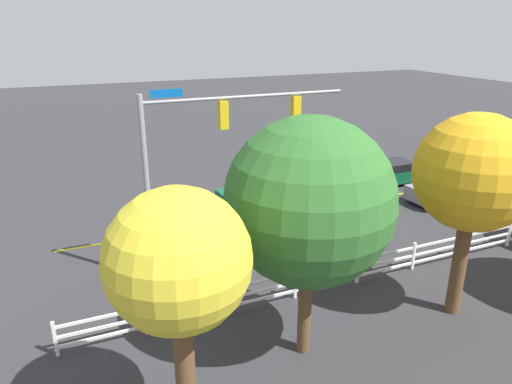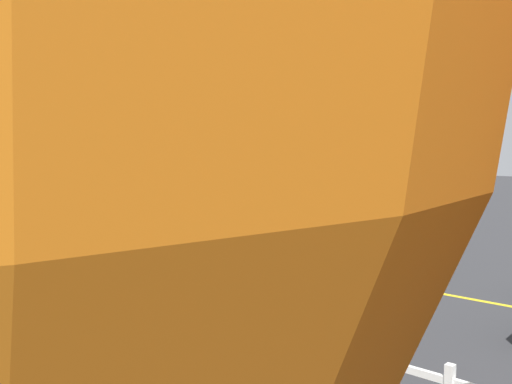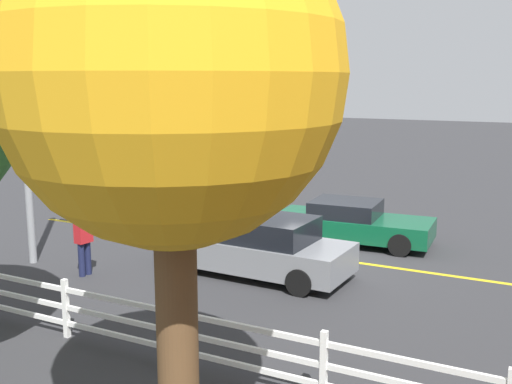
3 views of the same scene
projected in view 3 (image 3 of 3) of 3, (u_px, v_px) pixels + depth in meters
The scene contains 8 objects.
ground_plane at pixel (314, 257), 16.82m from camera, with size 120.00×120.00×0.00m, color #2D2D30.
lane_center_stripe at pixel (465, 278), 15.02m from camera, with size 28.00×0.16×0.01m, color gold.
signal_assembly at pixel (87, 73), 14.38m from camera, with size 7.85×0.37×7.08m.
car_0 at pixel (351, 222), 18.18m from camera, with size 4.74×2.18×1.27m.
car_3 at pixel (259, 247), 15.14m from camera, with size 4.78×2.10×1.51m.
pedestrian at pixel (84, 239), 15.06m from camera, with size 0.30×0.43×1.69m.
white_rail_fence at pixel (324, 365), 9.12m from camera, with size 26.10×0.10×1.15m.
tree_1 at pixel (171, 78), 6.23m from camera, with size 3.65×3.65×6.72m.
Camera 3 is at (-5.98, 15.15, 4.83)m, focal length 42.56 mm.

